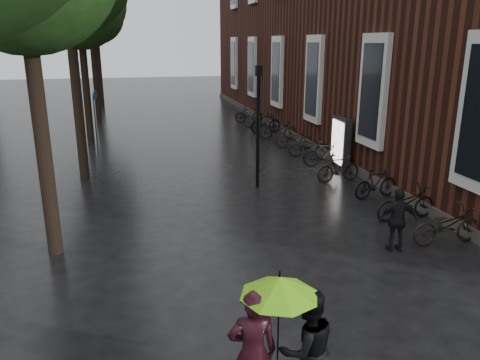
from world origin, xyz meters
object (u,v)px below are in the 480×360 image
object	(u,v)px
person_black	(307,349)
parked_bicycles	(307,146)
ad_lightbox	(341,143)
pedestrian_walking	(398,220)
lamp_post	(258,115)
person_burgundy	(253,353)

from	to	relation	value
person_black	parked_bicycles	distance (m)	13.58
parked_bicycles	ad_lightbox	xyz separation A→B (m)	(0.56, -1.83, 0.49)
pedestrian_walking	person_black	bearing A→B (deg)	57.79
pedestrian_walking	ad_lightbox	bearing A→B (deg)	-93.81
pedestrian_walking	lamp_post	size ratio (longest dim) A/B	0.38
person_black	lamp_post	world-z (taller)	lamp_post
parked_bicycles	lamp_post	bearing A→B (deg)	-132.01
parked_bicycles	person_burgundy	bearing A→B (deg)	-114.30
person_black	lamp_post	distance (m)	9.58
lamp_post	person_black	bearing A→B (deg)	-101.87
pedestrian_walking	parked_bicycles	bearing A→B (deg)	-87.17
person_burgundy	ad_lightbox	bearing A→B (deg)	-114.74
pedestrian_walking	lamp_post	world-z (taller)	lamp_post
person_black	pedestrian_walking	world-z (taller)	person_black
parked_bicycles	lamp_post	size ratio (longest dim) A/B	4.70
parked_bicycles	ad_lightbox	world-z (taller)	ad_lightbox
person_black	ad_lightbox	size ratio (longest dim) A/B	0.86
person_burgundy	person_black	distance (m)	0.71
ad_lightbox	parked_bicycles	bearing A→B (deg)	111.01
person_black	pedestrian_walking	size ratio (longest dim) A/B	1.11
person_burgundy	pedestrian_walking	bearing A→B (deg)	-133.24
person_burgundy	ad_lightbox	xyz separation A→B (m)	(6.26, 10.77, 0.09)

